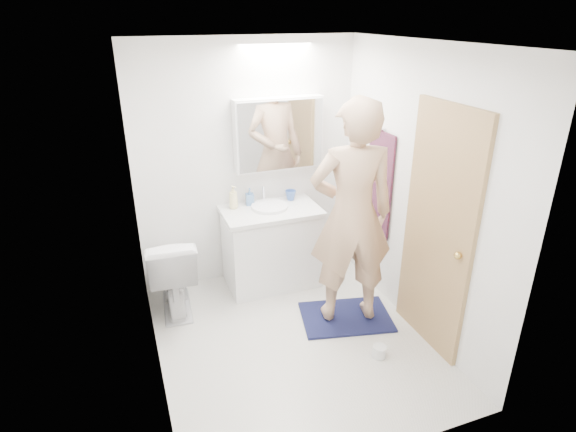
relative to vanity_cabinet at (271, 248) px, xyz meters
name	(u,v)px	position (x,y,z in m)	size (l,w,h in m)	color
floor	(293,340)	(-0.14, -0.96, -0.39)	(2.50, 2.50, 0.00)	silver
ceiling	(294,43)	(-0.14, -0.96, 2.01)	(2.50, 2.50, 0.00)	white
wall_back	(248,165)	(-0.14, 0.29, 0.81)	(2.50, 2.50, 0.00)	white
wall_front	(379,297)	(-0.14, -2.21, 0.81)	(2.50, 2.50, 0.00)	white
wall_left	(143,233)	(-1.24, -0.96, 0.81)	(2.50, 2.50, 0.00)	white
wall_right	(417,193)	(0.96, -0.96, 0.81)	(2.50, 2.50, 0.00)	white
vanity_cabinet	(271,248)	(0.00, 0.00, 0.00)	(0.90, 0.55, 0.78)	white
countertop	(271,211)	(0.00, 0.00, 0.41)	(0.95, 0.58, 0.04)	white
sink_basin	(270,206)	(0.00, 0.03, 0.45)	(0.36, 0.36, 0.03)	white
faucet	(264,194)	(0.00, 0.22, 0.51)	(0.02, 0.02, 0.16)	silver
medicine_cabinet	(279,134)	(0.16, 0.21, 1.11)	(0.88, 0.14, 0.70)	white
mirror_panel	(281,136)	(0.16, 0.13, 1.11)	(0.84, 0.01, 0.66)	silver
toilet	(172,271)	(-1.00, -0.11, 0.00)	(0.43, 0.76, 0.78)	white
bath_rug	(346,317)	(0.43, -0.84, -0.38)	(0.80, 0.55, 0.02)	#151D42
person	(352,215)	(0.43, -0.84, 0.64)	(0.72, 0.47, 1.97)	tan
door	(438,232)	(0.94, -1.31, 0.61)	(0.04, 0.80, 2.00)	tan
door_knob	(458,255)	(0.90, -1.61, 0.56)	(0.06, 0.06, 0.06)	gold
towel	(379,184)	(0.94, -0.41, 0.71)	(0.02, 0.42, 1.00)	#13233C
towel_hook	(382,129)	(0.93, -0.41, 1.23)	(0.02, 0.02, 0.07)	silver
soap_bottle_a	(233,197)	(-0.33, 0.15, 0.54)	(0.09, 0.09, 0.23)	#F2E49D
soap_bottle_b	(250,197)	(-0.16, 0.18, 0.52)	(0.08, 0.08, 0.17)	#557EB6
toothbrush_cup	(291,195)	(0.27, 0.16, 0.48)	(0.11, 0.11, 0.10)	#3D63B7
toilet_paper_roll	(379,352)	(0.44, -1.41, -0.34)	(0.11, 0.11, 0.10)	silver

